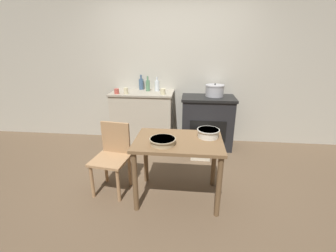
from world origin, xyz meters
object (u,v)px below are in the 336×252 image
at_px(flour_sack, 201,146).
at_px(bottle_far_left, 148,85).
at_px(stock_pot, 215,90).
at_px(chair, 113,155).
at_px(bottle_left, 157,86).
at_px(work_table, 178,150).
at_px(bottle_mid_left, 141,84).
at_px(cup_center_left, 117,91).
at_px(mixing_bowl_small, 163,141).
at_px(mixing_bowl_large, 208,133).
at_px(stove, 207,122).
at_px(cup_center_right, 163,92).
at_px(cup_center, 126,91).

height_order(flour_sack, bottle_far_left, bottle_far_left).
distance_m(stock_pot, bottle_far_left, 1.14).
xyz_separation_m(chair, bottle_far_left, (0.16, 1.49, 0.60)).
bearing_deg(bottle_left, work_table, -73.39).
xyz_separation_m(bottle_left, bottle_mid_left, (-0.30, 0.12, 0.01)).
xyz_separation_m(chair, cup_center_left, (-0.30, 1.19, 0.54)).
bearing_deg(bottle_mid_left, mixing_bowl_small, -71.33).
height_order(bottle_left, cup_center_left, bottle_left).
bearing_deg(mixing_bowl_large, stove, 86.51).
height_order(work_table, stock_pot, stock_pot).
height_order(stock_pot, cup_center_left, stock_pot).
height_order(stock_pot, cup_center_right, stock_pot).
distance_m(bottle_far_left, cup_center_right, 0.40).
bearing_deg(chair, bottle_mid_left, 96.90).
distance_m(flour_sack, bottle_mid_left, 1.53).
bearing_deg(cup_center_right, flour_sack, -26.46).
relative_size(chair, cup_center_left, 10.03).
relative_size(mixing_bowl_small, bottle_left, 1.14).
relative_size(flour_sack, cup_center_left, 5.04).
bearing_deg(bottle_far_left, cup_center_left, -147.41).
relative_size(stove, cup_center_left, 10.71).
xyz_separation_m(stove, chair, (-1.20, -1.41, 0.01)).
height_order(mixing_bowl_small, bottle_left, bottle_left).
bearing_deg(stock_pot, flour_sack, -110.83).
bearing_deg(cup_center_right, cup_center, -178.59).
bearing_deg(stock_pot, bottle_far_left, 179.30).
xyz_separation_m(work_table, cup_center, (-0.94, 1.30, 0.39)).
xyz_separation_m(stock_pot, bottle_mid_left, (-1.29, 0.14, 0.07)).
relative_size(mixing_bowl_small, bottle_far_left, 1.09).
relative_size(bottle_mid_left, cup_center_right, 2.77).
bearing_deg(flour_sack, stock_pot, 69.17).
relative_size(stock_pot, bottle_mid_left, 1.21).
height_order(work_table, chair, chair).
bearing_deg(cup_center, flour_sack, -13.56).
bearing_deg(stock_pot, bottle_mid_left, 173.59).
bearing_deg(bottle_far_left, cup_center, -137.97).
height_order(stock_pot, bottle_far_left, bottle_far_left).
bearing_deg(bottle_mid_left, cup_center, -111.94).
distance_m(bottle_mid_left, cup_center_right, 0.59).
relative_size(flour_sack, mixing_bowl_large, 1.67).
distance_m(chair, stock_pot, 2.04).
distance_m(flour_sack, cup_center_right, 1.06).
height_order(work_table, bottle_far_left, bottle_far_left).
xyz_separation_m(mixing_bowl_small, bottle_mid_left, (-0.62, 1.84, 0.28)).
distance_m(mixing_bowl_small, bottle_mid_left, 1.96).
distance_m(stock_pot, cup_center_left, 1.63).
distance_m(mixing_bowl_large, bottle_left, 1.69).
bearing_deg(mixing_bowl_large, cup_center_right, 118.90).
xyz_separation_m(flour_sack, stock_pot, (0.21, 0.56, 0.78)).
distance_m(bottle_far_left, bottle_left, 0.16).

